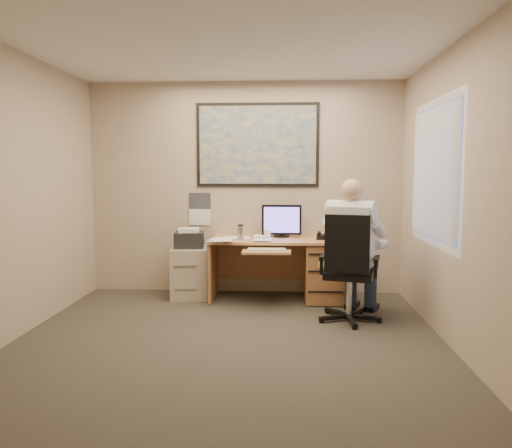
# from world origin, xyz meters

# --- Properties ---
(room_shell) EXTENTS (4.00, 4.50, 2.70)m
(room_shell) POSITION_xyz_m (0.00, 0.00, 1.35)
(room_shell) COLOR #37332A
(room_shell) RESTS_ON ground
(desk) EXTENTS (1.60, 0.97, 1.14)m
(desk) POSITION_xyz_m (0.75, 1.90, 0.44)
(desk) COLOR tan
(desk) RESTS_ON ground
(world_map) EXTENTS (1.56, 0.03, 1.06)m
(world_map) POSITION_xyz_m (0.17, 2.23, 1.90)
(world_map) COLOR #1E4C93
(world_map) RESTS_ON room_shell
(wall_calendar) EXTENTS (0.28, 0.01, 0.42)m
(wall_calendar) POSITION_xyz_m (-0.58, 2.24, 1.08)
(wall_calendar) COLOR white
(wall_calendar) RESTS_ON room_shell
(window_blinds) EXTENTS (0.06, 1.40, 1.30)m
(window_blinds) POSITION_xyz_m (1.97, 0.80, 1.55)
(window_blinds) COLOR beige
(window_blinds) RESTS_ON room_shell
(filing_cabinet) EXTENTS (0.51, 0.58, 0.87)m
(filing_cabinet) POSITION_xyz_m (-0.67, 1.92, 0.37)
(filing_cabinet) COLOR #B3A990
(filing_cabinet) RESTS_ON ground
(office_chair) EXTENTS (0.83, 0.83, 1.14)m
(office_chair) POSITION_xyz_m (1.21, 0.98, 0.33)
(office_chair) COLOR black
(office_chair) RESTS_ON ground
(person) EXTENTS (0.95, 1.08, 1.49)m
(person) POSITION_xyz_m (1.20, 1.06, 0.74)
(person) COLOR silver
(person) RESTS_ON office_chair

